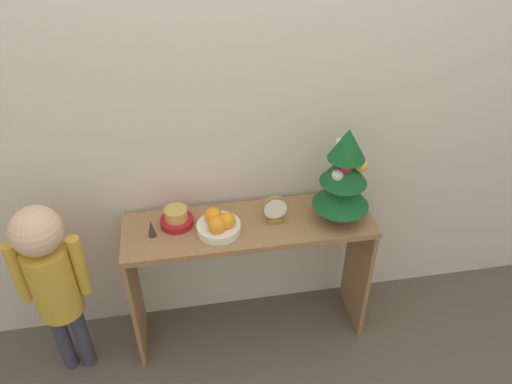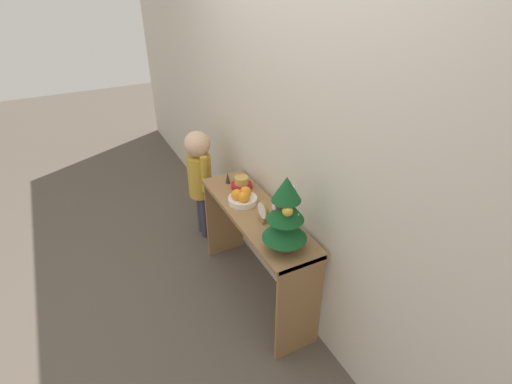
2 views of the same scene
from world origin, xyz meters
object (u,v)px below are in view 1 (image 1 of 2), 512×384
object	(u,v)px
child_figure	(51,274)
mini_tree	(344,176)
desk_clock	(275,210)
singing_bowl	(177,218)
fruit_bowl	(219,224)
figurine	(151,228)

from	to	relation	value
child_figure	mini_tree	bearing A→B (deg)	2.22
desk_clock	singing_bowl	bearing A→B (deg)	172.55
fruit_bowl	child_figure	world-z (taller)	child_figure
singing_bowl	fruit_bowl	bearing A→B (deg)	-23.34
figurine	child_figure	bearing A→B (deg)	-171.10
singing_bowl	figurine	xyz separation A→B (m)	(-0.11, -0.06, 0.01)
desk_clock	child_figure	xyz separation A→B (m)	(-0.99, -0.07, -0.16)
figurine	child_figure	size ratio (longest dim) A/B	0.09
child_figure	desk_clock	bearing A→B (deg)	4.07
singing_bowl	child_figure	xyz separation A→B (m)	(-0.55, -0.13, -0.13)
figurine	child_figure	xyz separation A→B (m)	(-0.44, -0.07, -0.13)
mini_tree	figurine	distance (m)	0.87
singing_bowl	figurine	world-z (taller)	same
singing_bowl	mini_tree	bearing A→B (deg)	-6.06
mini_tree	child_figure	bearing A→B (deg)	-177.78
singing_bowl	figurine	distance (m)	0.13
mini_tree	figurine	size ratio (longest dim) A/B	5.41
figurine	desk_clock	bearing A→B (deg)	0.14
mini_tree	child_figure	world-z (taller)	mini_tree
mini_tree	desk_clock	bearing A→B (deg)	176.01
fruit_bowl	figurine	xyz separation A→B (m)	(-0.29, 0.02, 0.00)
fruit_bowl	child_figure	bearing A→B (deg)	-176.17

